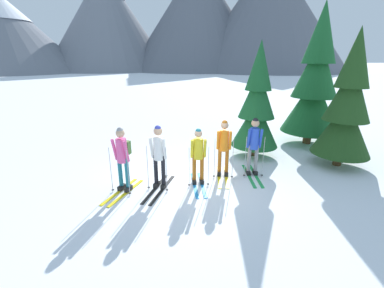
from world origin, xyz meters
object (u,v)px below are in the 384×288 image
at_px(skier_in_white, 159,154).
at_px(skier_in_pink, 122,156).
at_px(skier_in_yellow, 198,155).
at_px(pine_tree_mid, 257,106).
at_px(pine_tree_far, 315,83).
at_px(skier_in_orange, 224,145).
at_px(pine_tree_near, 347,106).
at_px(skier_in_blue, 254,144).

bearing_deg(skier_in_white, skier_in_pink, -178.07).
relative_size(skier_in_pink, skier_in_white, 1.00).
distance_m(skier_in_white, skier_in_yellow, 1.11).
bearing_deg(skier_in_pink, skier_in_white, 1.93).
relative_size(pine_tree_mid, pine_tree_far, 0.74).
height_order(skier_in_orange, pine_tree_near, pine_tree_near).
height_order(skier_in_white, pine_tree_mid, pine_tree_mid).
bearing_deg(skier_in_blue, skier_in_orange, 176.65).
distance_m(skier_in_pink, pine_tree_mid, 5.06).
height_order(skier_in_white, skier_in_blue, skier_in_blue).
xyz_separation_m(skier_in_pink, pine_tree_near, (6.96, 0.93, 0.98)).
bearing_deg(pine_tree_far, skier_in_pink, -155.31).
relative_size(skier_in_orange, pine_tree_near, 0.40).
bearing_deg(skier_in_yellow, skier_in_blue, 12.67).
bearing_deg(pine_tree_mid, skier_in_orange, -133.98).
relative_size(skier_in_blue, pine_tree_near, 0.41).
xyz_separation_m(skier_in_pink, skier_in_orange, (2.89, 0.60, -0.02)).
bearing_deg(skier_in_pink, skier_in_yellow, 4.10).
bearing_deg(skier_in_orange, skier_in_yellow, -152.00).
xyz_separation_m(skier_in_white, skier_in_yellow, (1.10, 0.11, -0.10)).
bearing_deg(pine_tree_mid, skier_in_pink, -153.50).
height_order(skier_in_white, pine_tree_near, pine_tree_near).
bearing_deg(skier_in_yellow, pine_tree_far, 31.48).
distance_m(skier_in_yellow, pine_tree_mid, 3.33).
bearing_deg(skier_in_orange, pine_tree_far, 32.12).
bearing_deg(skier_in_blue, pine_tree_near, 7.02).
bearing_deg(skier_in_yellow, pine_tree_near, 9.06).
xyz_separation_m(skier_in_blue, pine_tree_far, (3.45, 2.79, 1.53)).
bearing_deg(skier_in_pink, skier_in_orange, 11.63).
height_order(skier_in_orange, pine_tree_mid, pine_tree_mid).
bearing_deg(pine_tree_mid, skier_in_blue, -111.38).
relative_size(skier_in_blue, pine_tree_far, 0.33).
bearing_deg(pine_tree_mid, pine_tree_near, -27.39).
relative_size(pine_tree_near, pine_tree_mid, 1.08).
xyz_separation_m(skier_in_pink, pine_tree_far, (7.26, 3.34, 1.51)).
bearing_deg(pine_tree_near, skier_in_orange, -175.29).
height_order(skier_in_pink, pine_tree_far, pine_tree_far).
height_order(skier_in_yellow, skier_in_blue, skier_in_blue).
relative_size(skier_in_pink, skier_in_yellow, 1.09).
height_order(skier_in_blue, pine_tree_far, pine_tree_far).
bearing_deg(pine_tree_near, pine_tree_far, 83.09).
bearing_deg(pine_tree_near, skier_in_white, -171.50).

